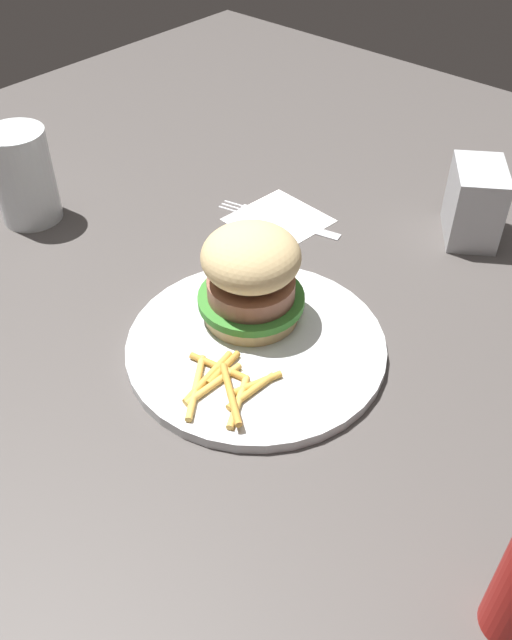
{
  "coord_description": "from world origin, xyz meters",
  "views": [
    {
      "loc": [
        -0.32,
        0.37,
        0.49
      ],
      "look_at": [
        0.01,
        -0.01,
        0.04
      ],
      "focal_mm": 37.76,
      "sensor_mm": 36.0,
      "label": 1
    }
  ],
  "objects_px": {
    "napkin": "(279,220)",
    "napkin_dispenser": "(475,203)",
    "fork": "(278,218)",
    "fries_pile": "(225,384)",
    "sandwich": "(251,275)",
    "plate": "(256,346)",
    "drink_glass": "(26,179)"
  },
  "relations": [
    {
      "from": "sandwich",
      "to": "drink_glass",
      "type": "bearing_deg",
      "value": 5.06
    },
    {
      "from": "plate",
      "to": "napkin_dispenser",
      "type": "relative_size",
      "value": 2.87
    },
    {
      "from": "drink_glass",
      "to": "napkin_dispenser",
      "type": "height_order",
      "value": "drink_glass"
    },
    {
      "from": "plate",
      "to": "fries_pile",
      "type": "bearing_deg",
      "value": 106.15
    },
    {
      "from": "napkin",
      "to": "napkin_dispenser",
      "type": "xyz_separation_m",
      "value": [
        -0.2,
        -0.14,
        0.05
      ]
    },
    {
      "from": "fries_pile",
      "to": "fork",
      "type": "height_order",
      "value": "fries_pile"
    },
    {
      "from": "plate",
      "to": "fork",
      "type": "bearing_deg",
      "value": -55.16
    },
    {
      "from": "fries_pile",
      "to": "napkin_dispenser",
      "type": "distance_m",
      "value": 0.41
    },
    {
      "from": "fries_pile",
      "to": "fork",
      "type": "xyz_separation_m",
      "value": [
        0.16,
        -0.27,
        -0.01
      ]
    },
    {
      "from": "fries_pile",
      "to": "napkin",
      "type": "xyz_separation_m",
      "value": [
        0.16,
        -0.27,
        -0.02
      ]
    },
    {
      "from": "fork",
      "to": "drink_glass",
      "type": "relative_size",
      "value": 1.41
    },
    {
      "from": "plate",
      "to": "sandwich",
      "type": "bearing_deg",
      "value": -41.73
    },
    {
      "from": "drink_glass",
      "to": "napkin_dispenser",
      "type": "bearing_deg",
      "value": -142.85
    },
    {
      "from": "sandwich",
      "to": "fork",
      "type": "height_order",
      "value": "sandwich"
    },
    {
      "from": "napkin",
      "to": "fork",
      "type": "height_order",
      "value": "fork"
    },
    {
      "from": "napkin_dispenser",
      "to": "napkin",
      "type": "bearing_deg",
      "value": 89.72
    },
    {
      "from": "sandwich",
      "to": "napkin",
      "type": "xyz_separation_m",
      "value": [
        0.11,
        -0.17,
        -0.06
      ]
    },
    {
      "from": "fork",
      "to": "napkin_dispenser",
      "type": "xyz_separation_m",
      "value": [
        -0.2,
        -0.14,
        0.04
      ]
    },
    {
      "from": "napkin",
      "to": "fork",
      "type": "xyz_separation_m",
      "value": [
        0.0,
        0.0,
        0.0
      ]
    },
    {
      "from": "sandwich",
      "to": "drink_glass",
      "type": "height_order",
      "value": "drink_glass"
    },
    {
      "from": "fries_pile",
      "to": "napkin",
      "type": "distance_m",
      "value": 0.32
    },
    {
      "from": "sandwich",
      "to": "fork",
      "type": "distance_m",
      "value": 0.21
    },
    {
      "from": "sandwich",
      "to": "napkin",
      "type": "distance_m",
      "value": 0.22
    },
    {
      "from": "sandwich",
      "to": "fork",
      "type": "bearing_deg",
      "value": -57.96
    },
    {
      "from": "sandwich",
      "to": "plate",
      "type": "bearing_deg",
      "value": 138.27
    },
    {
      "from": "sandwich",
      "to": "fries_pile",
      "type": "distance_m",
      "value": 0.12
    },
    {
      "from": "napkin",
      "to": "drink_glass",
      "type": "height_order",
      "value": "drink_glass"
    },
    {
      "from": "drink_glass",
      "to": "napkin_dispenser",
      "type": "xyz_separation_m",
      "value": [
        -0.45,
        -0.34,
        -0.01
      ]
    },
    {
      "from": "napkin",
      "to": "fries_pile",
      "type": "bearing_deg",
      "value": 120.43
    },
    {
      "from": "napkin",
      "to": "napkin_dispenser",
      "type": "distance_m",
      "value": 0.25
    },
    {
      "from": "napkin",
      "to": "fork",
      "type": "bearing_deg",
      "value": 13.3
    },
    {
      "from": "fries_pile",
      "to": "napkin_dispenser",
      "type": "xyz_separation_m",
      "value": [
        -0.04,
        -0.41,
        0.03
      ]
    }
  ]
}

